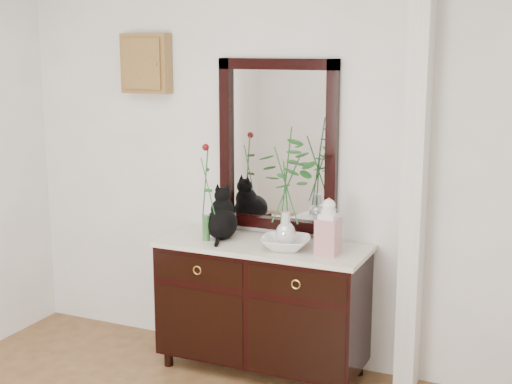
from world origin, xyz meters
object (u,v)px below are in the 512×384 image
at_px(cat, 222,213).
at_px(lotus_bowl, 286,243).
at_px(sideboard, 262,301).
at_px(ginger_jar, 328,226).

xyz_separation_m(cat, lotus_bowl, (0.47, -0.07, -0.13)).
relative_size(sideboard, ginger_jar, 3.83).
xyz_separation_m(cat, ginger_jar, (0.74, -0.07, 0.01)).
relative_size(sideboard, lotus_bowl, 4.40).
distance_m(lotus_bowl, ginger_jar, 0.30).
height_order(cat, lotus_bowl, cat).
bearing_deg(sideboard, ginger_jar, -7.02).
bearing_deg(lotus_bowl, cat, 171.71).
distance_m(cat, lotus_bowl, 0.49).
height_order(cat, ginger_jar, ginger_jar).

